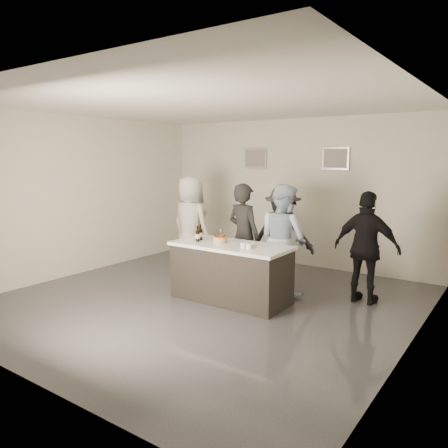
{
  "coord_description": "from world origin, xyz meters",
  "views": [
    {
      "loc": [
        4.02,
        -5.23,
        2.23
      ],
      "look_at": [
        0.0,
        0.5,
        1.15
      ],
      "focal_mm": 35.0,
      "sensor_mm": 36.0,
      "label": 1
    }
  ],
  "objects_px": {
    "person_guest_back": "(282,235)",
    "beer_bottle_a": "(201,232)",
    "cake": "(220,240)",
    "person_main_blue": "(283,239)",
    "person_guest_left": "(190,224)",
    "bar_counter": "(231,272)",
    "beer_bottle_b": "(198,233)",
    "person_guest_right": "(367,248)",
    "person_main_black": "(244,236)"
  },
  "relations": [
    {
      "from": "beer_bottle_b",
      "to": "person_guest_right",
      "type": "bearing_deg",
      "value": 28.16
    },
    {
      "from": "beer_bottle_b",
      "to": "person_guest_left",
      "type": "bearing_deg",
      "value": 133.52
    },
    {
      "from": "person_main_black",
      "to": "person_guest_left",
      "type": "relative_size",
      "value": 0.96
    },
    {
      "from": "beer_bottle_a",
      "to": "cake",
      "type": "bearing_deg",
      "value": -0.44
    },
    {
      "from": "beer_bottle_a",
      "to": "person_guest_back",
      "type": "bearing_deg",
      "value": 59.7
    },
    {
      "from": "person_guest_left",
      "to": "cake",
      "type": "bearing_deg",
      "value": 153.82
    },
    {
      "from": "person_guest_left",
      "to": "person_guest_right",
      "type": "relative_size",
      "value": 1.08
    },
    {
      "from": "person_main_blue",
      "to": "cake",
      "type": "bearing_deg",
      "value": 75.41
    },
    {
      "from": "bar_counter",
      "to": "beer_bottle_b",
      "type": "height_order",
      "value": "beer_bottle_b"
    },
    {
      "from": "beer_bottle_b",
      "to": "person_guest_back",
      "type": "relative_size",
      "value": 0.15
    },
    {
      "from": "beer_bottle_b",
      "to": "person_guest_left",
      "type": "xyz_separation_m",
      "value": [
        -1.1,
        1.16,
        -0.1
      ]
    },
    {
      "from": "cake",
      "to": "beer_bottle_a",
      "type": "height_order",
      "value": "beer_bottle_a"
    },
    {
      "from": "person_guest_back",
      "to": "beer_bottle_b",
      "type": "bearing_deg",
      "value": 48.27
    },
    {
      "from": "beer_bottle_b",
      "to": "person_guest_right",
      "type": "height_order",
      "value": "person_guest_right"
    },
    {
      "from": "person_main_blue",
      "to": "person_guest_left",
      "type": "bearing_deg",
      "value": 18.85
    },
    {
      "from": "person_main_blue",
      "to": "person_guest_left",
      "type": "xyz_separation_m",
      "value": [
        -2.11,
        0.18,
        0.03
      ]
    },
    {
      "from": "person_main_blue",
      "to": "person_guest_back",
      "type": "bearing_deg",
      "value": -37.62
    },
    {
      "from": "beer_bottle_b",
      "to": "person_guest_back",
      "type": "bearing_deg",
      "value": 63.74
    },
    {
      "from": "person_main_blue",
      "to": "person_guest_back",
      "type": "relative_size",
      "value": 1.05
    },
    {
      "from": "beer_bottle_a",
      "to": "person_guest_back",
      "type": "relative_size",
      "value": 0.15
    },
    {
      "from": "person_main_black",
      "to": "bar_counter",
      "type": "bearing_deg",
      "value": 117.62
    },
    {
      "from": "person_guest_left",
      "to": "person_guest_back",
      "type": "bearing_deg",
      "value": -160.84
    },
    {
      "from": "cake",
      "to": "person_guest_left",
      "type": "xyz_separation_m",
      "value": [
        -1.44,
        1.02,
        -0.0
      ]
    },
    {
      "from": "person_guest_back",
      "to": "cake",
      "type": "bearing_deg",
      "value": 58.23
    },
    {
      "from": "person_guest_left",
      "to": "beer_bottle_a",
      "type": "bearing_deg",
      "value": 145.03
    },
    {
      "from": "cake",
      "to": "beer_bottle_a",
      "type": "xyz_separation_m",
      "value": [
        -0.39,
        0.0,
        0.09
      ]
    },
    {
      "from": "bar_counter",
      "to": "beer_bottle_b",
      "type": "xyz_separation_m",
      "value": [
        -0.55,
        -0.13,
        0.58
      ]
    },
    {
      "from": "bar_counter",
      "to": "person_guest_back",
      "type": "relative_size",
      "value": 1.08
    },
    {
      "from": "person_main_black",
      "to": "person_guest_back",
      "type": "xyz_separation_m",
      "value": [
        0.4,
        0.63,
        -0.04
      ]
    },
    {
      "from": "bar_counter",
      "to": "person_main_blue",
      "type": "relative_size",
      "value": 1.03
    },
    {
      "from": "cake",
      "to": "beer_bottle_a",
      "type": "bearing_deg",
      "value": 179.56
    },
    {
      "from": "beer_bottle_a",
      "to": "bar_counter",
      "type": "bearing_deg",
      "value": -0.81
    },
    {
      "from": "beer_bottle_b",
      "to": "person_main_black",
      "type": "xyz_separation_m",
      "value": [
        0.33,
        0.85,
        -0.13
      ]
    },
    {
      "from": "person_guest_back",
      "to": "beer_bottle_a",
      "type": "bearing_deg",
      "value": 44.23
    },
    {
      "from": "person_guest_back",
      "to": "person_guest_left",
      "type": "bearing_deg",
      "value": -5.51
    },
    {
      "from": "bar_counter",
      "to": "person_guest_left",
      "type": "bearing_deg",
      "value": 148.04
    },
    {
      "from": "cake",
      "to": "beer_bottle_a",
      "type": "distance_m",
      "value": 0.4
    },
    {
      "from": "bar_counter",
      "to": "beer_bottle_a",
      "type": "bearing_deg",
      "value": 179.19
    },
    {
      "from": "bar_counter",
      "to": "person_guest_right",
      "type": "relative_size",
      "value": 1.08
    },
    {
      "from": "person_main_blue",
      "to": "person_guest_right",
      "type": "distance_m",
      "value": 1.31
    },
    {
      "from": "bar_counter",
      "to": "person_guest_back",
      "type": "xyz_separation_m",
      "value": [
        0.19,
        1.35,
        0.41
      ]
    },
    {
      "from": "person_main_black",
      "to": "person_guest_left",
      "type": "xyz_separation_m",
      "value": [
        -1.43,
        0.31,
        0.04
      ]
    },
    {
      "from": "bar_counter",
      "to": "person_guest_back",
      "type": "distance_m",
      "value": 1.42
    },
    {
      "from": "beer_bottle_b",
      "to": "person_main_black",
      "type": "height_order",
      "value": "person_main_black"
    },
    {
      "from": "person_guest_left",
      "to": "person_guest_back",
      "type": "height_order",
      "value": "person_guest_left"
    },
    {
      "from": "bar_counter",
      "to": "beer_bottle_a",
      "type": "height_order",
      "value": "beer_bottle_a"
    },
    {
      "from": "person_guest_left",
      "to": "bar_counter",
      "type": "bearing_deg",
      "value": 157.23
    },
    {
      "from": "cake",
      "to": "person_guest_back",
      "type": "height_order",
      "value": "person_guest_back"
    },
    {
      "from": "cake",
      "to": "person_main_blue",
      "type": "bearing_deg",
      "value": 51.79
    },
    {
      "from": "beer_bottle_a",
      "to": "person_main_black",
      "type": "height_order",
      "value": "person_main_black"
    }
  ]
}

